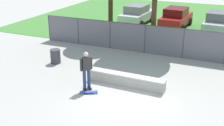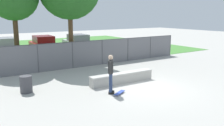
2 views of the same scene
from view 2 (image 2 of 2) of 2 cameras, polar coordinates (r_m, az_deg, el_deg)
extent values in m
plane|color=#ADAAA3|center=(12.42, 8.36, -5.80)|extent=(80.00, 80.00, 0.00)
cube|color=#478438|center=(26.89, -15.96, 3.17)|extent=(28.44, 20.00, 0.02)
cube|color=#A8A59E|center=(13.14, 2.40, -3.60)|extent=(3.74, 0.52, 0.50)
cube|color=beige|center=(13.07, 2.41, -2.41)|extent=(3.78, 0.56, 0.06)
cube|color=black|center=(11.60, -0.12, -6.66)|extent=(0.27, 0.24, 0.10)
cube|color=black|center=(11.39, -0.18, -7.01)|extent=(0.27, 0.24, 0.10)
cylinder|color=navy|center=(11.46, -0.27, -4.33)|extent=(0.15, 0.15, 0.88)
cylinder|color=navy|center=(11.24, -0.34, -4.63)|extent=(0.15, 0.15, 0.88)
cube|color=#2D2D2D|center=(11.17, -0.31, -0.83)|extent=(0.40, 0.44, 0.60)
cylinder|color=#2D2D2D|center=(11.42, -0.24, -0.66)|extent=(0.10, 0.10, 0.58)
cylinder|color=#2D2D2D|center=(10.93, -0.38, -1.21)|extent=(0.10, 0.10, 0.58)
sphere|color=beige|center=(11.09, -0.31, 1.35)|extent=(0.22, 0.22, 0.22)
cube|color=#334CB2|center=(11.37, 1.75, -6.89)|extent=(0.80, 0.56, 0.02)
cube|color=#B2B2B7|center=(11.14, 1.13, -7.36)|extent=(0.12, 0.15, 0.02)
cube|color=#B2B2B7|center=(11.61, 2.34, -6.59)|extent=(0.12, 0.15, 0.02)
cylinder|color=silver|center=(11.19, 0.74, -7.47)|extent=(0.06, 0.05, 0.05)
cylinder|color=silver|center=(11.12, 1.53, -7.59)|extent=(0.06, 0.05, 0.05)
cylinder|color=silver|center=(11.65, 1.96, -6.70)|extent=(0.06, 0.05, 0.05)
cylinder|color=silver|center=(11.59, 2.73, -6.82)|extent=(0.06, 0.05, 0.05)
cylinder|color=#4C4C51|center=(16.00, -16.83, 1.03)|extent=(0.07, 0.07, 1.81)
cylinder|color=#4C4C51|center=(16.80, -9.16, 1.85)|extent=(0.07, 0.07, 1.81)
cylinder|color=#4C4C51|center=(17.88, -2.29, 2.56)|extent=(0.07, 0.07, 1.81)
cylinder|color=#4C4C51|center=(19.19, 3.72, 3.15)|extent=(0.07, 0.07, 1.81)
cylinder|color=#4C4C51|center=(20.68, 8.92, 3.63)|extent=(0.07, 0.07, 1.81)
cylinder|color=#4C4C51|center=(22.32, 13.40, 4.02)|extent=(0.07, 0.07, 1.81)
cylinder|color=#4C4C51|center=(17.19, -5.67, 5.10)|extent=(16.44, 0.05, 0.05)
cube|color=slate|center=(17.31, -5.62, 2.22)|extent=(16.44, 0.01, 1.81)
cylinder|color=#47301E|center=(17.49, -21.29, 4.56)|extent=(0.32, 0.32, 3.60)
cylinder|color=#513823|center=(17.51, -9.52, 5.44)|extent=(0.32, 0.32, 3.76)
cube|color=silver|center=(22.91, -23.70, 2.96)|extent=(2.06, 4.30, 0.70)
cube|color=gray|center=(22.69, -23.79, 4.59)|extent=(1.73, 2.20, 0.64)
cylinder|color=black|center=(24.35, -21.89, 2.71)|extent=(0.26, 0.65, 0.64)
cylinder|color=black|center=(21.80, -20.89, 1.86)|extent=(0.26, 0.65, 0.64)
cube|color=#B21E1E|center=(23.73, -15.68, 3.76)|extent=(2.06, 4.30, 0.70)
cube|color=#621010|center=(23.51, -15.67, 5.34)|extent=(1.73, 2.20, 0.64)
cylinder|color=black|center=(24.84, -18.40, 3.11)|extent=(0.26, 0.65, 0.64)
cylinder|color=black|center=(25.26, -14.40, 3.46)|extent=(0.26, 0.65, 0.64)
cylinder|color=black|center=(22.32, -17.02, 2.31)|extent=(0.26, 0.65, 0.64)
cylinder|color=black|center=(22.78, -12.62, 2.71)|extent=(0.26, 0.65, 0.64)
cube|color=#B7BABF|center=(24.67, -8.01, 4.34)|extent=(2.06, 4.30, 0.70)
cube|color=slate|center=(24.46, -7.92, 5.86)|extent=(1.73, 2.20, 0.64)
cylinder|color=black|center=(25.61, -10.95, 3.71)|extent=(0.26, 0.65, 0.64)
cylinder|color=black|center=(26.24, -7.23, 4.01)|extent=(0.26, 0.65, 0.64)
cylinder|color=black|center=(23.19, -8.83, 3.00)|extent=(0.26, 0.65, 0.64)
cylinder|color=black|center=(23.88, -4.80, 3.34)|extent=(0.26, 0.65, 0.64)
cylinder|color=#3F3F44|center=(12.19, -19.36, -4.70)|extent=(0.56, 0.56, 0.80)
camera|label=1|loc=(12.17, 65.65, 15.74)|focal=46.58mm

